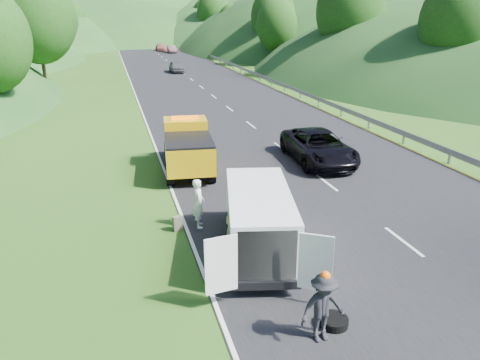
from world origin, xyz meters
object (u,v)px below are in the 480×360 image
object	(u,v)px
tow_truck	(187,146)
worker	(321,340)
woman	(199,227)
spare_tire	(333,325)
passing_suv	(318,162)
white_van	(259,218)
child	(233,239)
suitcase	(178,223)

from	to	relation	value
tow_truck	worker	distance (m)	13.48
woman	spare_tire	bearing A→B (deg)	-156.00
tow_truck	worker	xyz separation A→B (m)	(0.95, -13.39, -1.20)
spare_tire	woman	bearing A→B (deg)	108.34
tow_truck	worker	bearing A→B (deg)	-80.42
spare_tire	passing_suv	size ratio (longest dim) A/B	0.13
white_van	child	size ratio (longest dim) A/B	5.66
white_van	child	bearing A→B (deg)	129.28
woman	passing_suv	world-z (taller)	woman
suitcase	child	bearing A→B (deg)	-33.65
tow_truck	worker	size ratio (longest dim) A/B	3.39
tow_truck	woman	bearing A→B (deg)	-90.32
white_van	woman	bearing A→B (deg)	134.68
woman	passing_suv	distance (m)	9.53
woman	child	xyz separation A→B (m)	(0.92, -1.24, 0.00)
white_van	woman	size ratio (longest dim) A/B	3.54
woman	suitcase	distance (m)	0.84
child	passing_suv	bearing A→B (deg)	62.65
worker	spare_tire	distance (m)	0.67
worker	suitcase	distance (m)	7.19
worker	passing_suv	distance (m)	14.14
spare_tire	tow_truck	bearing A→B (deg)	96.48
woman	spare_tire	size ratio (longest dim) A/B	2.44
child	worker	world-z (taller)	worker
child	worker	distance (m)	5.67
worker	passing_suv	bearing A→B (deg)	60.76
suitcase	woman	bearing A→B (deg)	7.39
tow_truck	child	world-z (taller)	tow_truck
spare_tire	child	bearing A→B (deg)	103.19
white_van	spare_tire	xyz separation A→B (m)	(0.66, -4.09, -1.20)
passing_suv	white_van	bearing A→B (deg)	-121.58
white_van	tow_truck	bearing A→B (deg)	107.84
white_van	worker	world-z (taller)	white_van
tow_truck	spare_tire	distance (m)	13.11
child	spare_tire	xyz separation A→B (m)	(1.22, -5.21, 0.00)
child	tow_truck	bearing A→B (deg)	105.92
woman	spare_tire	world-z (taller)	woman
child	passing_suv	distance (m)	9.73
woman	child	bearing A→B (deg)	-137.86
passing_suv	worker	bearing A→B (deg)	-110.61
white_van	passing_suv	xyz separation A→B (m)	(5.87, 8.42, -1.20)
tow_truck	white_van	xyz separation A→B (m)	(0.82, -8.88, -0.01)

